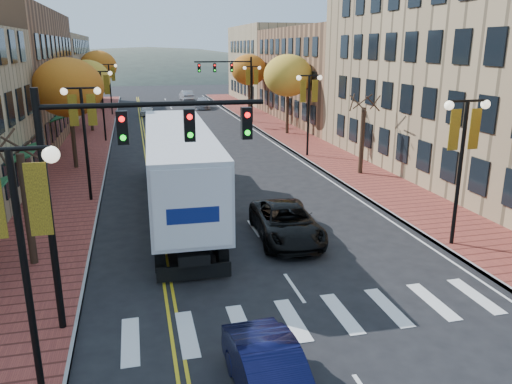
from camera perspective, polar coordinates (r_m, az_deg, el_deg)
ground at (r=14.34m, az=9.56°, el=-17.85°), size 200.00×200.00×0.00m
sidewalk_left at (r=44.22m, az=-18.80°, el=5.08°), size 4.00×85.00×0.15m
sidewalk_right at (r=46.20m, az=4.11°, el=6.35°), size 4.00×85.00×0.15m
building_left_far at (r=72.89m, az=-23.80°, el=12.38°), size 12.00×26.00×9.50m
building_right_mid at (r=57.88m, az=10.49°, el=13.04°), size 15.00×24.00×10.00m
building_right_far at (r=78.46m, az=3.81°, el=14.41°), size 15.00×20.00×11.00m
tree_left_a at (r=20.08m, az=-24.66°, el=-1.88°), size 0.28×0.28×4.20m
tree_left_b at (r=35.14m, az=-20.67°, el=11.09°), size 4.48×4.48×7.21m
tree_left_c at (r=51.06m, az=-18.66°, el=12.14°), size 4.16×4.16×6.69m
tree_left_d at (r=68.98m, az=-17.57°, el=13.55°), size 4.61×4.61×7.42m
tree_right_b at (r=32.54m, az=12.01°, el=5.75°), size 0.28×0.28×4.20m
tree_right_c at (r=47.02m, az=3.68°, el=13.13°), size 4.48×4.48×7.21m
tree_right_d at (r=62.46m, az=-0.81°, el=13.78°), size 4.35×4.35×7.00m
lamp_left_a at (r=11.71m, az=-25.44°, el=-3.79°), size 1.96×0.36×6.05m
lamp_left_b at (r=27.19m, az=-19.10°, el=7.56°), size 1.96×0.36×6.05m
lamp_left_c at (r=45.04m, az=-17.21°, el=10.85°), size 1.96×0.36×6.05m
lamp_left_d at (r=62.98m, az=-16.39°, el=12.26°), size 1.96×0.36×6.05m
lamp_right_a at (r=21.27m, az=22.56°, el=5.01°), size 1.96×0.36×6.05m
lamp_right_b at (r=37.17m, az=6.05°, el=10.47°), size 1.96×0.36×6.05m
lamp_right_c at (r=54.40m, az=-0.45°, el=12.36°), size 1.96×0.36×6.05m
traffic_mast_near at (r=14.16m, az=-15.44°, el=3.16°), size 6.10×0.35×7.00m
traffic_mast_far at (r=53.93m, az=-2.60°, el=12.98°), size 6.10×0.34×7.00m
semi_truck at (r=24.92m, az=-8.96°, el=3.47°), size 3.31×17.58×4.38m
navy_sedan at (r=12.24m, az=1.77°, el=-20.38°), size 1.66×4.25×1.38m
black_suv at (r=21.45m, az=3.47°, el=-3.50°), size 2.81×5.55×1.50m
car_far_white at (r=62.58m, az=-12.39°, el=9.16°), size 1.68×3.89×1.31m
car_far_silver at (r=68.41m, az=-6.14°, el=10.05°), size 2.59×5.01×1.39m
car_far_oncoming at (r=78.81m, az=-7.96°, el=10.85°), size 1.95×4.76×1.53m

